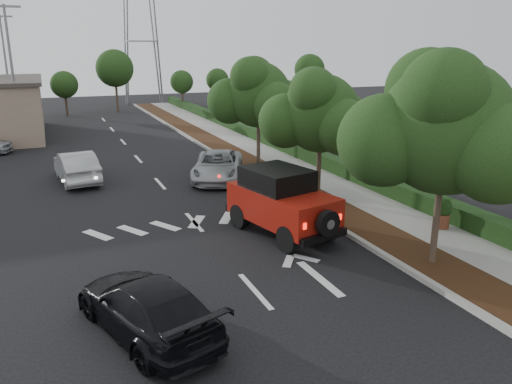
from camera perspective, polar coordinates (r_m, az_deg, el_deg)
ground at (r=13.77m, az=-0.10°, el=-11.25°), size 120.00×120.00×0.00m
curb at (r=25.84m, az=-0.91°, el=2.16°), size 0.20×70.00×0.15m
planting_strip at (r=26.22m, az=1.12°, el=2.34°), size 1.80×70.00×0.12m
sidewalk at (r=27.02m, az=4.81°, el=2.70°), size 2.00×70.00×0.12m
hedge at (r=27.61m, az=7.42°, el=3.64°), size 0.80×70.00×0.80m
transmission_tower at (r=60.57m, az=-12.59°, el=9.83°), size 7.00×4.00×28.00m
street_tree_near at (r=16.20m, az=19.42°, el=-7.85°), size 3.80×3.80×5.92m
street_tree_mid at (r=21.50m, az=7.04°, el=-1.09°), size 3.20×3.20×5.32m
street_tree_far at (r=27.12m, az=0.27°, el=2.68°), size 3.40×3.40×5.62m
light_pole_a at (r=37.86m, az=-25.19°, el=5.03°), size 2.00×0.22×9.00m
light_pole_b at (r=49.77m, az=-25.95°, el=7.28°), size 2.00×0.22×9.00m
red_jeep at (r=17.53m, az=2.60°, el=-0.98°), size 2.85×4.71×2.31m
silver_suv_ahead at (r=24.84m, az=-4.39°, el=3.00°), size 4.06×5.47×1.38m
black_suv_oncoming at (r=11.94m, az=-12.40°, el=-12.65°), size 3.15×4.93×1.33m
silver_sedan_oncoming at (r=25.87m, az=-19.84°, el=2.74°), size 2.05×4.68×1.50m
terracotta_planter at (r=18.96m, az=20.56°, el=-1.96°), size 0.66×0.66×1.15m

